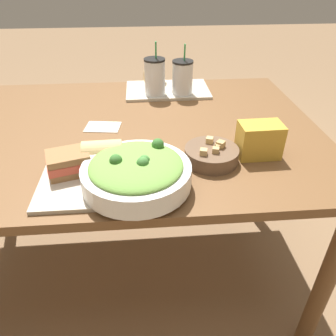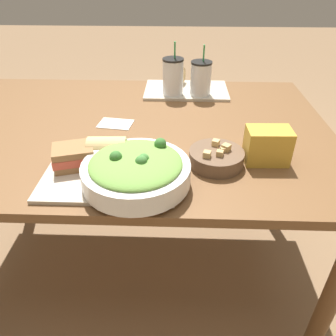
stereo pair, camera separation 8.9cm
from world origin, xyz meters
name	(u,v)px [view 1 (the left image)]	position (x,y,z in m)	size (l,w,h in m)	color
ground_plane	(129,263)	(0.00, 0.00, 0.00)	(12.00, 12.00, 0.00)	#846647
dining_table	(118,148)	(0.00, 0.00, 0.66)	(1.49, 1.00, 0.74)	brown
tray_near	(108,181)	(-0.01, -0.34, 0.75)	(0.38, 0.24, 0.01)	#BCB29E
tray_far	(167,90)	(0.22, 0.36, 0.75)	(0.38, 0.24, 0.01)	#BCB29E
salad_bowl	(137,172)	(0.08, -0.37, 0.80)	(0.29, 0.29, 0.10)	white
soup_bowl	(211,154)	(0.30, -0.26, 0.77)	(0.16, 0.16, 0.07)	brown
sandwich_near	(69,163)	(-0.11, -0.30, 0.79)	(0.14, 0.12, 0.06)	olive
baguette_near	(103,153)	(-0.02, -0.27, 0.80)	(0.12, 0.08, 0.08)	tan
baguette_far	(155,75)	(0.17, 0.44, 0.80)	(0.11, 0.10, 0.08)	tan
drink_cup_dark	(155,78)	(0.16, 0.29, 0.83)	(0.09, 0.09, 0.22)	silver
drink_cup_red	(182,78)	(0.28, 0.29, 0.82)	(0.09, 0.09, 0.21)	silver
chip_bag	(259,140)	(0.46, -0.23, 0.80)	(0.13, 0.09, 0.11)	gold
napkin_folded	(103,127)	(-0.05, 0.01, 0.75)	(0.14, 0.10, 0.00)	silver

